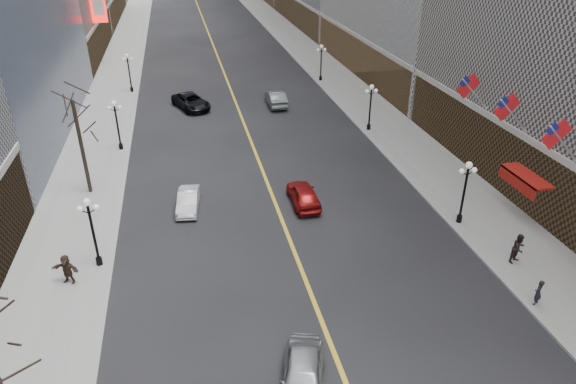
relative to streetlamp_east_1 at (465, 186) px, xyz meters
name	(u,v)px	position (x,y,z in m)	size (l,w,h in m)	color
sidewalk_east	(328,72)	(2.20, 40.00, -2.83)	(6.00, 230.00, 0.15)	gray
sidewalk_west	(116,84)	(-25.80, 40.00, -2.83)	(6.00, 230.00, 0.15)	gray
lane_line	(219,60)	(-11.80, 50.00, -2.89)	(0.25, 200.00, 0.02)	gold
streetlamp_east_1	(465,186)	(0.00, 0.00, 0.00)	(1.26, 0.44, 4.52)	black
streetlamp_east_2	(371,102)	(0.00, 18.00, 0.00)	(1.26, 0.44, 4.52)	black
streetlamp_east_3	(321,59)	(0.00, 36.00, 0.00)	(1.26, 0.44, 4.52)	black
streetlamp_west_1	(92,225)	(-23.60, 0.00, 0.00)	(1.26, 0.44, 4.52)	black
streetlamp_west_2	(117,120)	(-23.60, 18.00, 0.00)	(1.26, 0.44, 4.52)	black
streetlamp_west_3	(129,69)	(-23.60, 36.00, 0.00)	(1.26, 0.44, 4.52)	black
flag_3	(558,137)	(3.51, -3.00, 4.39)	(2.87, 0.12, 2.87)	#B2B2B7
flag_4	(509,109)	(3.51, 2.00, 4.39)	(2.87, 0.12, 2.87)	#B2B2B7
flag_5	(470,88)	(3.51, 7.00, 4.39)	(2.87, 0.12, 2.87)	#B2B2B7
awning_c	(524,178)	(4.30, 0.00, 0.18)	(1.40, 4.00, 0.93)	maroon
tree_west_far	(75,115)	(-25.30, 10.00, 3.34)	(3.60, 3.60, 7.92)	#2D231C
car_nb_near	(303,377)	(-13.80, -11.48, -2.10)	(1.90, 4.73, 1.61)	#9CA0A4
car_nb_mid	(188,201)	(-18.07, 5.97, -2.24)	(1.41, 4.04, 1.33)	silver
car_nb_far	(191,101)	(-16.83, 28.50, -2.09)	(2.68, 5.82, 1.62)	black
car_sb_mid	(303,194)	(-9.80, 4.93, -2.11)	(1.86, 4.63, 1.58)	maroon
car_sb_far	(276,98)	(-7.50, 27.57, -2.05)	(1.81, 5.19, 1.71)	#515759
ped_ne_corner	(538,292)	(-0.20, -8.66, -1.98)	(0.56, 0.41, 1.54)	black
ped_east_walk	(519,248)	(1.06, -4.96, -1.80)	(0.93, 0.51, 1.91)	black
ped_west_far	(67,269)	(-25.10, -1.40, -1.85)	(1.67, 0.48, 1.80)	#33241C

